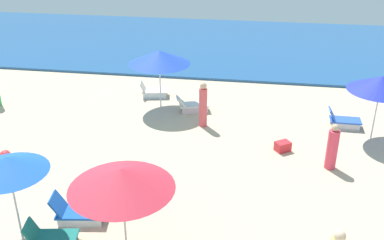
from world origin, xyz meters
The scene contains 14 objects.
ocean centered at (0.00, 23.82, 0.06)m, with size 60.00×12.36×0.12m, color #23548E.
umbrella_2 centered at (-2.43, 5.52, 2.16)m, with size 2.36×2.36×2.41m.
umbrella_5 centered at (-3.57, 14.13, 2.16)m, with size 2.45×2.45×2.44m.
lounge_chair_5_0 centered at (-2.24, 13.98, 0.27)m, with size 1.40×0.92×0.64m.
lounge_chair_5_1 centered at (-4.18, 15.26, 0.26)m, with size 1.29×0.85×0.69m.
umbrella_6 centered at (-5.28, 5.83, 2.05)m, with size 1.88×1.88×2.26m.
lounge_chair_6_0 centered at (-4.38, 5.57, 0.24)m, with size 1.28×0.80×0.67m.
lounge_chair_6_1 centered at (-4.10, 6.60, 0.28)m, with size 1.45×0.82×0.77m.
umbrella_7 centered at (4.43, 12.64, 2.10)m, with size 2.20×2.20×2.36m.
lounge_chair_7_0 centered at (3.55, 13.45, 0.28)m, with size 1.21×0.63×0.72m.
beachgoer_3 centered at (2.75, 10.38, 0.71)m, with size 0.48×0.48×1.52m.
beachgoer_5 centered at (-1.63, 12.74, 0.84)m, with size 0.38×0.38×1.73m.
cooler_box_0 centered at (1.30, 11.26, 0.16)m, with size 0.49×0.36×0.33m, color red.
beach_ball_2 centered at (-7.61, 9.17, 0.18)m, with size 0.37×0.37×0.37m, color #F0353B.
Camera 1 is at (0.37, -2.28, 7.43)m, focal length 41.75 mm.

